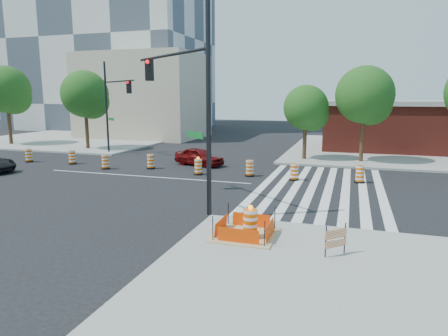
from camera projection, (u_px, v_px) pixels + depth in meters
The scene contains 25 objects.
ground at pixel (144, 176), 25.41m from camera, with size 120.00×120.00×0.00m, color black.
sidewalk_ne at pixel (414, 150), 36.87m from camera, with size 22.00×22.00×0.15m, color gray.
sidewalk_nw at pixel (84, 138), 47.66m from camera, with size 22.00×22.00×0.15m, color gray.
crosswalk_east at pixel (320, 188), 22.13m from camera, with size 6.75×13.50×0.01m.
lane_centerline at pixel (144, 176), 25.41m from camera, with size 14.00×0.12×0.01m, color silver.
excavation_pit at pixel (245, 233), 14.24m from camera, with size 2.20×2.20×0.90m.
brick_storefront at pixel (416, 126), 36.47m from camera, with size 16.50×8.50×4.60m.
beige_midrise at pixel (144, 96), 48.73m from camera, with size 14.00×10.00×10.00m, color tan.
red_coupe at pixel (199, 157), 29.33m from camera, with size 1.54×3.83×1.31m, color #600809.
signal_pole_se at pixel (186, 90), 17.32m from camera, with size 5.31×4.13×8.71m.
signal_pole_nw at pixel (113, 99), 33.49m from camera, with size 4.89×3.55×7.82m.
pit_drum at pixel (250, 225), 13.82m from camera, with size 0.62×0.62×1.22m.
barricade at pixel (336, 238), 12.40m from camera, with size 0.65×0.61×1.00m.
tree_north_a at pixel (7, 92), 40.55m from camera, with size 4.74×4.74×8.06m.
tree_north_b at pixel (86, 97), 37.08m from camera, with size 4.34×4.34×7.38m.
tree_north_c at pixel (306, 110), 30.99m from camera, with size 3.49×3.47×5.90m.
tree_north_d at pixel (365, 98), 29.66m from camera, with size 4.28×4.28×7.27m.
median_drum_0 at pixel (29, 156), 30.82m from camera, with size 0.60×0.60×1.02m.
median_drum_1 at pixel (72, 158), 29.90m from camera, with size 0.60×0.60×1.02m.
median_drum_2 at pixel (105, 162), 27.87m from camera, with size 0.60×0.60×1.02m.
median_drum_3 at pixel (151, 162), 27.98m from camera, with size 0.60×0.60×1.02m.
median_drum_4 at pixel (198, 167), 25.88m from camera, with size 0.60×0.60×1.18m.
median_drum_5 at pixel (250, 169), 25.39m from camera, with size 0.60×0.60×1.02m.
median_drum_6 at pixel (294, 173), 24.17m from camera, with size 0.60×0.60×1.02m.
median_drum_7 at pixel (360, 175), 23.44m from camera, with size 0.60×0.60×1.02m.
Camera 1 is at (12.43, -22.17, 5.07)m, focal length 32.00 mm.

